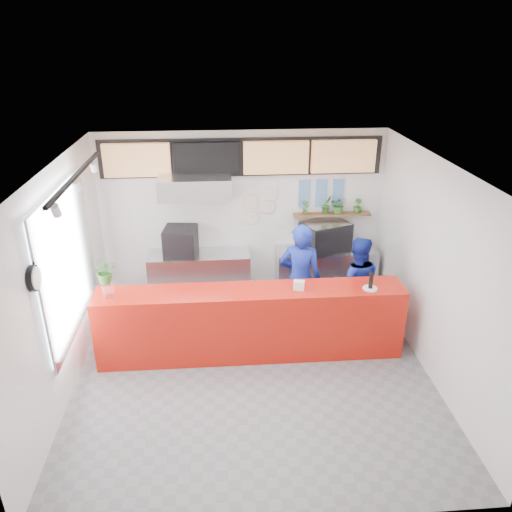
% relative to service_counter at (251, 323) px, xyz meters
% --- Properties ---
extents(floor, '(5.00, 5.00, 0.00)m').
position_rel_service_counter_xyz_m(floor, '(0.00, -0.40, -0.55)').
color(floor, slate).
rests_on(floor, ground).
extents(ceiling, '(5.00, 5.00, 0.00)m').
position_rel_service_counter_xyz_m(ceiling, '(0.00, -0.40, 2.45)').
color(ceiling, silver).
extents(wall_back, '(5.00, 0.00, 5.00)m').
position_rel_service_counter_xyz_m(wall_back, '(0.00, 2.10, 0.95)').
color(wall_back, white).
rests_on(wall_back, ground).
extents(wall_left, '(0.00, 5.00, 5.00)m').
position_rel_service_counter_xyz_m(wall_left, '(-2.50, -0.40, 0.95)').
color(wall_left, white).
rests_on(wall_left, ground).
extents(wall_right, '(0.00, 5.00, 5.00)m').
position_rel_service_counter_xyz_m(wall_right, '(2.50, -0.40, 0.95)').
color(wall_right, white).
rests_on(wall_right, ground).
extents(service_counter, '(4.50, 0.60, 1.10)m').
position_rel_service_counter_xyz_m(service_counter, '(0.00, 0.00, 0.00)').
color(service_counter, red).
rests_on(service_counter, ground).
extents(cream_band, '(5.00, 0.02, 0.80)m').
position_rel_service_counter_xyz_m(cream_band, '(0.00, 2.09, 2.05)').
color(cream_band, beige).
rests_on(cream_band, wall_back).
extents(prep_bench, '(1.80, 0.60, 0.90)m').
position_rel_service_counter_xyz_m(prep_bench, '(-0.80, 1.80, -0.10)').
color(prep_bench, '#B2B5BA').
rests_on(prep_bench, ground).
extents(panini_oven, '(0.61, 0.61, 0.49)m').
position_rel_service_counter_xyz_m(panini_oven, '(-1.11, 1.80, 0.60)').
color(panini_oven, black).
rests_on(panini_oven, prep_bench).
extents(extraction_hood, '(1.20, 0.70, 0.35)m').
position_rel_service_counter_xyz_m(extraction_hood, '(-0.80, 1.75, 1.60)').
color(extraction_hood, '#B2B5BA').
rests_on(extraction_hood, ceiling).
extents(hood_lip, '(1.20, 0.69, 0.31)m').
position_rel_service_counter_xyz_m(hood_lip, '(-0.80, 1.75, 1.40)').
color(hood_lip, '#B2B5BA').
rests_on(hood_lip, ceiling).
extents(right_bench, '(1.80, 0.60, 0.90)m').
position_rel_service_counter_xyz_m(right_bench, '(1.50, 1.80, -0.10)').
color(right_bench, '#B2B5BA').
rests_on(right_bench, ground).
extents(espresso_machine, '(0.95, 0.83, 0.51)m').
position_rel_service_counter_xyz_m(espresso_machine, '(1.46, 1.80, 0.61)').
color(espresso_machine, black).
rests_on(espresso_machine, right_bench).
extents(espresso_tray, '(0.88, 0.74, 0.07)m').
position_rel_service_counter_xyz_m(espresso_tray, '(1.46, 1.80, 0.83)').
color(espresso_tray, '#B9BCC1').
rests_on(espresso_tray, espresso_machine).
extents(herb_shelf, '(1.40, 0.18, 0.04)m').
position_rel_service_counter_xyz_m(herb_shelf, '(1.60, 2.00, 0.95)').
color(herb_shelf, brown).
rests_on(herb_shelf, wall_back).
extents(menu_board_far_left, '(1.10, 0.10, 0.55)m').
position_rel_service_counter_xyz_m(menu_board_far_left, '(-1.75, 1.98, 2.00)').
color(menu_board_far_left, tan).
rests_on(menu_board_far_left, wall_back).
extents(menu_board_mid_left, '(1.10, 0.10, 0.55)m').
position_rel_service_counter_xyz_m(menu_board_mid_left, '(-0.59, 1.98, 2.00)').
color(menu_board_mid_left, black).
rests_on(menu_board_mid_left, wall_back).
extents(menu_board_mid_right, '(1.10, 0.10, 0.55)m').
position_rel_service_counter_xyz_m(menu_board_mid_right, '(0.57, 1.98, 2.00)').
color(menu_board_mid_right, tan).
rests_on(menu_board_mid_right, wall_back).
extents(menu_board_far_right, '(1.10, 0.10, 0.55)m').
position_rel_service_counter_xyz_m(menu_board_far_right, '(1.73, 1.98, 2.00)').
color(menu_board_far_right, tan).
rests_on(menu_board_far_right, wall_back).
extents(soffit, '(4.80, 0.04, 0.65)m').
position_rel_service_counter_xyz_m(soffit, '(0.00, 2.06, 2.00)').
color(soffit, black).
rests_on(soffit, wall_back).
extents(window_pane, '(0.04, 2.20, 1.90)m').
position_rel_service_counter_xyz_m(window_pane, '(-2.47, -0.10, 1.15)').
color(window_pane, silver).
rests_on(window_pane, wall_left).
extents(window_frame, '(0.03, 2.30, 2.00)m').
position_rel_service_counter_xyz_m(window_frame, '(-2.45, -0.10, 1.15)').
color(window_frame, '#B2B5BA').
rests_on(window_frame, wall_left).
extents(wall_clock_rim, '(0.05, 0.30, 0.30)m').
position_rel_service_counter_xyz_m(wall_clock_rim, '(-2.46, -1.30, 1.50)').
color(wall_clock_rim, black).
rests_on(wall_clock_rim, wall_left).
extents(wall_clock_face, '(0.02, 0.26, 0.26)m').
position_rel_service_counter_xyz_m(wall_clock_face, '(-2.43, -1.30, 1.50)').
color(wall_clock_face, white).
rests_on(wall_clock_face, wall_left).
extents(track_rail, '(0.05, 2.40, 0.04)m').
position_rel_service_counter_xyz_m(track_rail, '(-2.10, -0.40, 2.39)').
color(track_rail, black).
rests_on(track_rail, ceiling).
extents(dec_plate_a, '(0.24, 0.03, 0.24)m').
position_rel_service_counter_xyz_m(dec_plate_a, '(0.15, 2.07, 1.20)').
color(dec_plate_a, silver).
rests_on(dec_plate_a, wall_back).
extents(dec_plate_b, '(0.24, 0.03, 0.24)m').
position_rel_service_counter_xyz_m(dec_plate_b, '(0.45, 2.07, 1.10)').
color(dec_plate_b, silver).
rests_on(dec_plate_b, wall_back).
extents(dec_plate_c, '(0.24, 0.03, 0.24)m').
position_rel_service_counter_xyz_m(dec_plate_c, '(0.15, 2.07, 0.90)').
color(dec_plate_c, silver).
rests_on(dec_plate_c, wall_back).
extents(dec_plate_d, '(0.24, 0.03, 0.24)m').
position_rel_service_counter_xyz_m(dec_plate_d, '(0.50, 2.07, 1.35)').
color(dec_plate_d, silver).
rests_on(dec_plate_d, wall_back).
extents(photo_frame_a, '(0.20, 0.02, 0.25)m').
position_rel_service_counter_xyz_m(photo_frame_a, '(1.10, 2.08, 1.45)').
color(photo_frame_a, '#598CBF').
rests_on(photo_frame_a, wall_back).
extents(photo_frame_b, '(0.20, 0.02, 0.25)m').
position_rel_service_counter_xyz_m(photo_frame_b, '(1.40, 2.08, 1.45)').
color(photo_frame_b, '#598CBF').
rests_on(photo_frame_b, wall_back).
extents(photo_frame_c, '(0.20, 0.02, 0.25)m').
position_rel_service_counter_xyz_m(photo_frame_c, '(1.70, 2.08, 1.45)').
color(photo_frame_c, '#598CBF').
rests_on(photo_frame_c, wall_back).
extents(photo_frame_d, '(0.20, 0.02, 0.25)m').
position_rel_service_counter_xyz_m(photo_frame_d, '(1.10, 2.08, 1.20)').
color(photo_frame_d, '#598CBF').
rests_on(photo_frame_d, wall_back).
extents(photo_frame_e, '(0.20, 0.02, 0.25)m').
position_rel_service_counter_xyz_m(photo_frame_e, '(1.40, 2.08, 1.20)').
color(photo_frame_e, '#598CBF').
rests_on(photo_frame_e, wall_back).
extents(photo_frame_f, '(0.20, 0.02, 0.25)m').
position_rel_service_counter_xyz_m(photo_frame_f, '(1.70, 2.08, 1.20)').
color(photo_frame_f, '#598CBF').
rests_on(photo_frame_f, wall_back).
extents(staff_center, '(0.77, 0.61, 1.85)m').
position_rel_service_counter_xyz_m(staff_center, '(0.82, 0.63, 0.37)').
color(staff_center, navy).
rests_on(staff_center, ground).
extents(staff_right, '(0.87, 0.72, 1.61)m').
position_rel_service_counter_xyz_m(staff_right, '(1.73, 0.62, 0.25)').
color(staff_right, navy).
rests_on(staff_right, ground).
extents(herb_a, '(0.16, 0.13, 0.26)m').
position_rel_service_counter_xyz_m(herb_a, '(1.11, 2.00, 1.10)').
color(herb_a, '#336925').
rests_on(herb_a, herb_shelf).
extents(herb_b, '(0.23, 0.21, 0.34)m').
position_rel_service_counter_xyz_m(herb_b, '(1.50, 2.00, 1.14)').
color(herb_b, '#336925').
rests_on(herb_b, herb_shelf).
extents(herb_c, '(0.35, 0.32, 0.32)m').
position_rel_service_counter_xyz_m(herb_c, '(1.72, 2.00, 1.13)').
color(herb_c, '#336925').
rests_on(herb_c, herb_shelf).
extents(herb_d, '(0.15, 0.14, 0.26)m').
position_rel_service_counter_xyz_m(herb_d, '(2.06, 2.00, 1.10)').
color(herb_d, '#336925').
rests_on(herb_d, herb_shelf).
extents(glass_vase, '(0.20, 0.20, 0.20)m').
position_rel_service_counter_xyz_m(glass_vase, '(-2.01, -0.03, 0.65)').
color(glass_vase, white).
rests_on(glass_vase, service_counter).
extents(basil_vase, '(0.40, 0.38, 0.36)m').
position_rel_service_counter_xyz_m(basil_vase, '(-2.01, -0.03, 0.95)').
color(basil_vase, '#336925').
rests_on(basil_vase, glass_vase).
extents(napkin_holder, '(0.17, 0.13, 0.14)m').
position_rel_service_counter_xyz_m(napkin_holder, '(0.69, -0.04, 0.62)').
color(napkin_holder, white).
rests_on(napkin_holder, service_counter).
extents(white_plate, '(0.26, 0.26, 0.02)m').
position_rel_service_counter_xyz_m(white_plate, '(1.73, -0.10, 0.56)').
color(white_plate, white).
rests_on(white_plate, service_counter).
extents(pepper_mill, '(0.08, 0.08, 0.25)m').
position_rel_service_counter_xyz_m(pepper_mill, '(1.73, -0.10, 0.69)').
color(pepper_mill, black).
rests_on(pepper_mill, white_plate).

